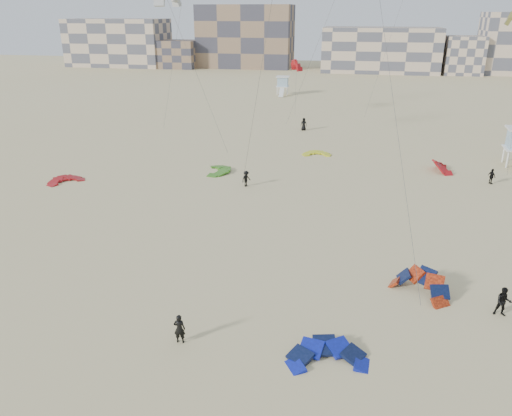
# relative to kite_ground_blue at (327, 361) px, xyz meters

# --- Properties ---
(ground) EXTENTS (320.00, 320.00, 0.00)m
(ground) POSITION_rel_kite_ground_blue_xyz_m (-4.70, 1.29, 0.00)
(ground) COLOR #CBBB88
(ground) RESTS_ON ground
(kite_ground_blue) EXTENTS (4.84, 5.01, 2.31)m
(kite_ground_blue) POSITION_rel_kite_ground_blue_xyz_m (0.00, 0.00, 0.00)
(kite_ground_blue) COLOR #0C1CB8
(kite_ground_blue) RESTS_ON ground
(kite_ground_orange) EXTENTS (5.25, 5.26, 3.77)m
(kite_ground_orange) POSITION_rel_kite_ground_blue_xyz_m (5.12, 7.64, 0.00)
(kite_ground_orange) COLOR #EA4317
(kite_ground_orange) RESTS_ON ground
(kite_ground_red) EXTENTS (4.89, 4.87, 1.35)m
(kite_ground_red) POSITION_rel_kite_ground_blue_xyz_m (-28.29, 22.85, 0.00)
(kite_ground_red) COLOR #AF001A
(kite_ground_red) RESTS_ON ground
(kite_ground_green) EXTENTS (4.55, 4.35, 1.03)m
(kite_ground_green) POSITION_rel_kite_ground_blue_xyz_m (-13.93, 29.37, 0.00)
(kite_ground_green) COLOR #408F1D
(kite_ground_green) RESTS_ON ground
(kite_ground_red_far) EXTENTS (3.77, 3.63, 3.25)m
(kite_ground_red_far) POSITION_rel_kite_ground_blue_xyz_m (10.02, 34.54, 0.00)
(kite_ground_red_far) COLOR #AF001A
(kite_ground_red_far) RESTS_ON ground
(kite_ground_yellow) EXTENTS (3.53, 3.68, 0.88)m
(kite_ground_yellow) POSITION_rel_kite_ground_blue_xyz_m (-4.03, 38.33, 0.00)
(kite_ground_yellow) COLOR yellow
(kite_ground_yellow) RESTS_ON ground
(kitesurfer_main) EXTENTS (0.65, 0.46, 1.68)m
(kitesurfer_main) POSITION_rel_kite_ground_blue_xyz_m (-7.74, -0.03, 0.84)
(kitesurfer_main) COLOR black
(kitesurfer_main) RESTS_ON ground
(kitesurfer_b) EXTENTS (0.92, 0.75, 1.79)m
(kitesurfer_b) POSITION_rel_kite_ground_blue_xyz_m (9.49, 6.06, 0.89)
(kitesurfer_b) COLOR black
(kitesurfer_b) RESTS_ON ground
(kitesurfer_c) EXTENTS (1.08, 1.18, 1.59)m
(kitesurfer_c) POSITION_rel_kite_ground_blue_xyz_m (-9.85, 25.22, 0.80)
(kitesurfer_c) COLOR black
(kitesurfer_c) RESTS_ON ground
(kitesurfer_d) EXTENTS (0.80, 0.99, 1.58)m
(kitesurfer_d) POSITION_rel_kite_ground_blue_xyz_m (14.22, 30.94, 0.79)
(kitesurfer_d) COLOR black
(kitesurfer_d) RESTS_ON ground
(kitesurfer_e) EXTENTS (0.92, 0.63, 1.83)m
(kitesurfer_e) POSITION_rel_kite_ground_blue_xyz_m (-7.12, 51.33, 0.92)
(kitesurfer_e) COLOR black
(kitesurfer_e) RESTS_ON ground
(kite_fly_red) EXTENTS (4.32, 6.80, 8.24)m
(kite_fly_red) POSITION_rel_kite_ground_blue_xyz_m (-9.76, 61.83, 8.00)
(kite_fly_red) COLOR #AF001A
(kite_fly_red) RESTS_ON ground
(lifeguard_tower_far) EXTENTS (2.80, 5.20, 3.76)m
(lifeguard_tower_far) POSITION_rel_kite_ground_blue_xyz_m (-15.23, 83.55, 1.86)
(lifeguard_tower_far) COLOR white
(lifeguard_tower_far) RESTS_ON ground
(condo_west_a) EXTENTS (30.00, 15.00, 14.00)m
(condo_west_a) POSITION_rel_kite_ground_blue_xyz_m (-74.70, 131.29, 7.00)
(condo_west_a) COLOR beige
(condo_west_a) RESTS_ON ground
(condo_west_b) EXTENTS (28.00, 14.00, 18.00)m
(condo_west_b) POSITION_rel_kite_ground_blue_xyz_m (-34.70, 135.29, 9.00)
(condo_west_b) COLOR #876B51
(condo_west_b) RESTS_ON ground
(condo_mid) EXTENTS (32.00, 16.00, 12.00)m
(condo_mid) POSITION_rel_kite_ground_blue_xyz_m (5.30, 131.29, 6.00)
(condo_mid) COLOR beige
(condo_mid) RESTS_ON ground
(condo_fill_left) EXTENTS (12.00, 10.00, 8.00)m
(condo_fill_left) POSITION_rel_kite_ground_blue_xyz_m (-54.70, 129.29, 4.00)
(condo_fill_left) COLOR #876B51
(condo_fill_left) RESTS_ON ground
(condo_fill_right) EXTENTS (10.00, 10.00, 10.00)m
(condo_fill_right) POSITION_rel_kite_ground_blue_xyz_m (27.30, 129.29, 5.00)
(condo_fill_right) COLOR beige
(condo_fill_right) RESTS_ON ground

